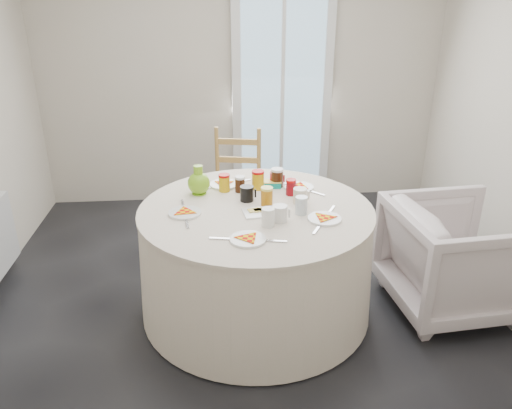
{
  "coord_description": "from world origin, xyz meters",
  "views": [
    {
      "loc": [
        -0.29,
        -3.04,
        2.1
      ],
      "look_at": [
        -0.03,
        -0.07,
        0.8
      ],
      "focal_mm": 35.0,
      "sensor_mm": 36.0,
      "label": 1
    }
  ],
  "objects": [
    {
      "name": "wall_back",
      "position": [
        0.0,
        2.0,
        1.3
      ],
      "size": [
        4.0,
        0.02,
        2.6
      ],
      "primitive_type": "cube",
      "color": "#BCB5A3",
      "rests_on": "floor"
    },
    {
      "name": "armchair",
      "position": [
        1.34,
        -0.16,
        0.39
      ],
      "size": [
        0.85,
        0.9,
        0.86
      ],
      "primitive_type": "imported",
      "rotation": [
        0.0,
        0.0,
        1.66
      ],
      "color": "beige",
      "rests_on": "floor"
    },
    {
      "name": "cheese_platter",
      "position": [
        0.0,
        -0.15,
        0.77
      ],
      "size": [
        0.27,
        0.19,
        0.03
      ],
      "primitive_type": null,
      "rotation": [
        0.0,
        0.0,
        0.14
      ],
      "color": "white",
      "rests_on": "table"
    },
    {
      "name": "glass_door",
      "position": [
        0.4,
        1.95,
        1.05
      ],
      "size": [
        1.0,
        0.08,
        2.1
      ],
      "primitive_type": "cube",
      "color": "silver",
      "rests_on": "floor"
    },
    {
      "name": "place_settings",
      "position": [
        -0.03,
        -0.07,
        0.77
      ],
      "size": [
        1.37,
        1.37,
        0.02
      ],
      "primitive_type": null,
      "rotation": [
        0.0,
        0.0,
        0.23
      ],
      "color": "white",
      "rests_on": "table"
    },
    {
      "name": "butter_tub",
      "position": [
        0.12,
        0.29,
        0.79
      ],
      "size": [
        0.13,
        0.09,
        0.05
      ],
      "primitive_type": "cube",
      "rotation": [
        0.0,
        0.0,
        -0.02
      ],
      "color": "#069385",
      "rests_on": "table"
    },
    {
      "name": "jar_cluster",
      "position": [
        -0.01,
        0.19,
        0.82
      ],
      "size": [
        0.54,
        0.29,
        0.15
      ],
      "primitive_type": null,
      "rotation": [
        0.0,
        0.0,
        -0.06
      ],
      "color": "#9C5321",
      "rests_on": "table"
    },
    {
      "name": "wooden_chair",
      "position": [
        -0.12,
        1.04,
        0.47
      ],
      "size": [
        0.52,
        0.5,
        0.99
      ],
      "primitive_type": null,
      "rotation": [
        0.0,
        0.0,
        -0.21
      ],
      "color": "#AD8C3F",
      "rests_on": "floor"
    },
    {
      "name": "mugs_glasses",
      "position": [
        0.1,
        -0.06,
        0.81
      ],
      "size": [
        0.81,
        0.81,
        0.13
      ],
      "primitive_type": null,
      "rotation": [
        0.0,
        0.0,
        -0.21
      ],
      "color": "gray",
      "rests_on": "table"
    },
    {
      "name": "green_pitcher",
      "position": [
        -0.41,
        0.21,
        0.87
      ],
      "size": [
        0.18,
        0.18,
        0.2
      ],
      "primitive_type": null,
      "rotation": [
        0.0,
        0.0,
        0.16
      ],
      "color": "#77B61D",
      "rests_on": "table"
    },
    {
      "name": "floor",
      "position": [
        0.0,
        0.0,
        0.0
      ],
      "size": [
        4.0,
        4.0,
        0.0
      ],
      "primitive_type": "plane",
      "color": "black",
      "rests_on": "ground"
    },
    {
      "name": "table",
      "position": [
        -0.03,
        -0.07,
        0.38
      ],
      "size": [
        1.59,
        1.59,
        0.81
      ],
      "primitive_type": "cylinder",
      "color": "beige",
      "rests_on": "floor"
    }
  ]
}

